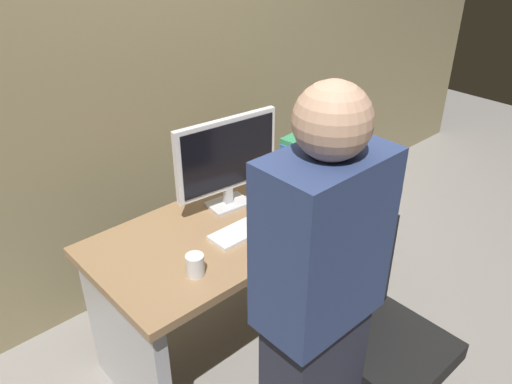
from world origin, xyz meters
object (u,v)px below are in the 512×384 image
Objects in this scene: office_chair at (377,347)px; monitor at (227,159)px; keyboard at (252,226)px; person_at_desk at (317,316)px; mouse at (290,202)px; desk at (249,251)px; cup_near_keyboard at (195,265)px; book_stack at (300,154)px.

monitor is (-0.03, 0.90, 0.55)m from office_chair.
monitor is 0.34m from keyboard.
person_at_desk is 3.04× the size of monitor.
mouse is at bearing 49.87° from person_at_desk.
desk is at bearing 162.55° from mouse.
mouse is 0.68m from cup_near_keyboard.
office_chair is 1.06m from monitor.
office_chair is 0.75m from keyboard.
mouse is (0.58, 0.69, -0.10)m from person_at_desk.
monitor is at bearing -177.47° from book_stack.
mouse is at bearing 74.92° from office_chair.
cup_near_keyboard is at bearing -157.58° from desk.
person_at_desk is at bearing -134.04° from book_stack.
office_chair reaches higher than book_stack.
person_at_desk reaches higher than mouse.
cup_near_keyboard is at bearing -165.92° from keyboard.
person_at_desk is 0.97m from monitor.
mouse is (0.22, -0.20, -0.24)m from monitor.
desk is at bearing 63.97° from person_at_desk.
book_stack is (0.97, 0.35, 0.05)m from cup_near_keyboard.
desk is 15.47× the size of mouse.
desk is 0.94× the size of person_at_desk.
person_at_desk is (-0.37, -0.75, 0.33)m from desk.
keyboard is 0.64m from book_stack.
monitor reaches higher than book_stack.
monitor is at bearing 68.23° from person_at_desk.
keyboard is at bearing -156.40° from book_stack.
monitor is at bearing 78.62° from keyboard.
monitor is (-0.01, 0.14, 0.47)m from desk.
keyboard is at bearing -174.89° from mouse.
mouse is at bearing -17.45° from desk.
person_at_desk reaches higher than office_chair.
monitor reaches higher than keyboard.
mouse is 0.39m from book_stack.
office_chair is 9.96× the size of cup_near_keyboard.
office_chair is 0.82m from cup_near_keyboard.
person_at_desk is at bearing -111.77° from monitor.
mouse is at bearing -143.31° from book_stack.
person_at_desk is (-0.39, 0.01, 0.41)m from office_chair.
office_chair is at bearing -88.33° from desk.
person_at_desk reaches higher than monitor.
office_chair is at bearing -118.02° from book_stack.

